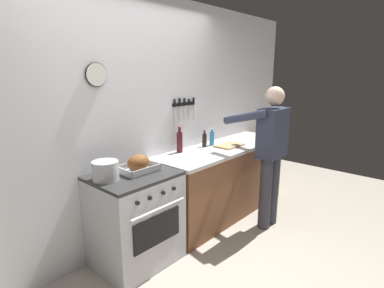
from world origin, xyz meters
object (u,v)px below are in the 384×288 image
(roasting_pan, at_px, (138,164))
(bottle_wine_red, at_px, (180,142))
(stock_pot, at_px, (106,171))
(stove, at_px, (135,219))
(cutting_board, at_px, (229,145))
(bottle_soy_sauce, at_px, (204,140))
(person_cook, at_px, (270,149))
(bottle_dish_soap, at_px, (212,138))

(roasting_pan, xyz_separation_m, bottle_wine_red, (0.76, 0.20, 0.05))
(stock_pot, bearing_deg, bottle_wine_red, 8.70)
(roasting_pan, relative_size, stock_pot, 1.55)
(stove, height_order, cutting_board, cutting_board)
(stock_pot, height_order, bottle_soy_sauce, bottle_soy_sauce)
(person_cook, xyz_separation_m, roasting_pan, (-1.43, 0.60, 0.02))
(stock_pot, xyz_separation_m, bottle_soy_sauce, (1.49, 0.12, 0.00))
(stove, relative_size, bottle_soy_sauce, 4.32)
(roasting_pan, distance_m, bottle_wine_red, 0.79)
(stock_pot, xyz_separation_m, bottle_wine_red, (1.09, 0.17, 0.04))
(stove, relative_size, bottle_dish_soap, 4.11)
(person_cook, height_order, bottle_wine_red, person_cook)
(bottle_soy_sauce, xyz_separation_m, bottle_wine_red, (-0.40, 0.05, 0.04))
(stock_pot, distance_m, bottle_soy_sauce, 1.50)
(person_cook, distance_m, bottle_soy_sauce, 0.80)
(roasting_pan, relative_size, cutting_board, 0.98)
(stove, bearing_deg, cutting_board, -1.85)
(cutting_board, distance_m, bottle_soy_sauce, 0.33)
(person_cook, relative_size, stock_pot, 7.32)
(stock_pot, height_order, bottle_wine_red, bottle_wine_red)
(roasting_pan, relative_size, bottle_dish_soap, 1.61)
(stove, xyz_separation_m, bottle_wine_red, (0.84, 0.22, 0.58))
(person_cook, bearing_deg, bottle_dish_soap, 22.54)
(roasting_pan, bearing_deg, stock_pot, 174.79)
(stock_pot, relative_size, cutting_board, 0.63)
(stock_pot, xyz_separation_m, cutting_board, (1.72, -0.10, -0.08))
(roasting_pan, height_order, bottle_soy_sauce, bottle_soy_sauce)
(stove, height_order, stock_pot, stock_pot)
(stove, height_order, bottle_wine_red, bottle_wine_red)
(stove, distance_m, bottle_wine_red, 1.04)
(bottle_dish_soap, bearing_deg, cutting_board, -64.36)
(cutting_board, xyz_separation_m, bottle_dish_soap, (-0.10, 0.20, 0.08))
(bottle_dish_soap, height_order, bottle_wine_red, bottle_wine_red)
(bottle_soy_sauce, bearing_deg, bottle_wine_red, 173.45)
(cutting_board, height_order, bottle_soy_sauce, bottle_soy_sauce)
(stove, distance_m, roasting_pan, 0.53)
(cutting_board, bearing_deg, person_cook, -86.08)
(cutting_board, relative_size, bottle_soy_sauce, 1.73)
(person_cook, height_order, bottle_dish_soap, person_cook)
(roasting_pan, relative_size, bottle_wine_red, 1.17)
(person_cook, height_order, cutting_board, person_cook)
(person_cook, xyz_separation_m, bottle_soy_sauce, (-0.27, 0.76, 0.03))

